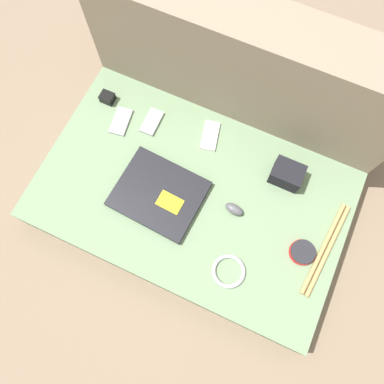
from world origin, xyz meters
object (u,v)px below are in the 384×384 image
laptop (159,194)px  charger_brick (107,98)px  camera_pouch (287,174)px  phone_small (121,121)px  phone_silver (210,136)px  computer_mouse (234,209)px  phone_black (152,122)px  speaker_puck (302,252)px

laptop → charger_brick: bearing=146.5°
laptop → camera_pouch: (0.40, 0.26, 0.03)m
phone_small → camera_pouch: camera_pouch is taller
phone_small → camera_pouch: 0.67m
phone_silver → computer_mouse: bearing=-63.4°
phone_black → camera_pouch: (0.56, -0.00, 0.03)m
computer_mouse → phone_small: 0.57m
phone_black → charger_brick: (-0.21, 0.02, 0.01)m
phone_black → phone_small: bearing=-157.8°
camera_pouch → phone_black: bearing=180.0°
laptop → phone_silver: size_ratio=2.45×
phone_silver → charger_brick: bearing=169.7°
laptop → speaker_puck: 0.55m
speaker_puck → charger_brick: size_ratio=1.70×
computer_mouse → phone_black: size_ratio=0.65×
speaker_puck → laptop: bearing=-178.2°
computer_mouse → camera_pouch: camera_pouch is taller
phone_small → phone_black: bearing=14.7°
camera_pouch → computer_mouse: bearing=-122.4°
phone_black → camera_pouch: bearing=-1.5°
camera_pouch → charger_brick: 0.77m
phone_black → phone_small: size_ratio=0.89×
laptop → computer_mouse: size_ratio=4.42×
phone_black → phone_silver: bearing=8.5°
laptop → computer_mouse: bearing=16.0°
computer_mouse → charger_brick: 0.68m
phone_silver → phone_small: (-0.35, -0.09, 0.00)m
phone_silver → camera_pouch: 0.33m
phone_black → phone_small: (-0.11, -0.05, -0.00)m
speaker_puck → phone_silver: speaker_puck is taller
phone_black → computer_mouse: bearing=-25.9°
speaker_puck → camera_pouch: camera_pouch is taller
speaker_puck → phone_small: 0.85m
laptop → phone_black: laptop is taller
computer_mouse → phone_silver: bearing=136.8°
phone_small → camera_pouch: bearing=-4.8°
computer_mouse → camera_pouch: size_ratio=0.66×
phone_silver → laptop: bearing=-117.5°
computer_mouse → phone_small: size_ratio=0.58×
laptop → charger_brick: charger_brick is taller
laptop → phone_black: 0.30m
phone_small → charger_brick: charger_brick is taller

